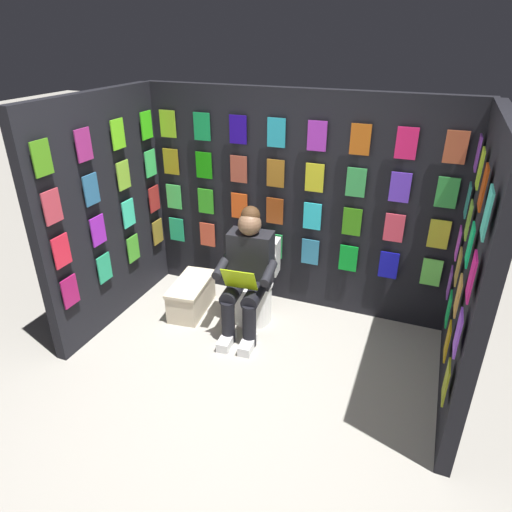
{
  "coord_description": "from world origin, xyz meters",
  "views": [
    {
      "loc": [
        -1.18,
        2.29,
        2.59
      ],
      "look_at": [
        0.1,
        -0.92,
        0.85
      ],
      "focal_mm": 32.02,
      "sensor_mm": 36.0,
      "label": 1
    }
  ],
  "objects": [
    {
      "name": "ground_plane",
      "position": [
        0.0,
        0.0,
        0.0
      ],
      "size": [
        30.0,
        30.0,
        0.0
      ],
      "primitive_type": "plane",
      "color": "#9E998E"
    },
    {
      "name": "display_wall_back",
      "position": [
        0.0,
        -1.72,
        1.06
      ],
      "size": [
        3.11,
        0.14,
        2.12
      ],
      "color": "black",
      "rests_on": "ground"
    },
    {
      "name": "comic_longbox_near",
      "position": [
        0.88,
        -1.12,
        0.16
      ],
      "size": [
        0.39,
        0.66,
        0.32
      ],
      "rotation": [
        0.0,
        0.0,
        0.12
      ],
      "color": "beige",
      "rests_on": "ground"
    },
    {
      "name": "display_wall_left",
      "position": [
        -1.56,
        -0.84,
        1.06
      ],
      "size": [
        0.14,
        1.67,
        2.12
      ],
      "color": "black",
      "rests_on": "ground"
    },
    {
      "name": "display_wall_right",
      "position": [
        1.56,
        -0.84,
        1.06
      ],
      "size": [
        0.14,
        1.67,
        2.12
      ],
      "color": "black",
      "rests_on": "ground"
    },
    {
      "name": "person_reading",
      "position": [
        0.24,
        -1.04,
        0.6
      ],
      "size": [
        0.55,
        0.71,
        1.19
      ],
      "rotation": [
        0.0,
        0.0,
        0.09
      ],
      "color": "black",
      "rests_on": "ground"
    },
    {
      "name": "toilet",
      "position": [
        0.25,
        -1.27,
        0.33
      ],
      "size": [
        0.42,
        0.57,
        0.77
      ],
      "rotation": [
        0.0,
        0.0,
        0.09
      ],
      "color": "white",
      "rests_on": "ground"
    }
  ]
}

